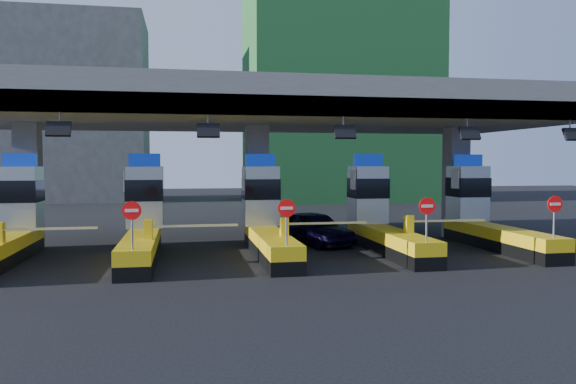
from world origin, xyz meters
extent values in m
plane|color=black|center=(0.00, 0.00, 0.00)|extent=(120.00, 120.00, 0.00)
cube|color=slate|center=(0.00, 3.00, 6.25)|extent=(28.00, 12.00, 1.50)
cube|color=#4C4C49|center=(0.00, -2.70, 5.85)|extent=(28.00, 0.60, 0.70)
cube|color=slate|center=(-10.00, 3.00, 2.75)|extent=(1.00, 1.00, 5.50)
cube|color=slate|center=(0.00, 3.00, 2.75)|extent=(1.00, 1.00, 5.50)
cube|color=slate|center=(10.00, 3.00, 2.75)|extent=(1.00, 1.00, 5.50)
cylinder|color=slate|center=(-7.50, -2.70, 5.25)|extent=(0.06, 0.06, 0.50)
cube|color=black|center=(-7.50, -2.90, 4.90)|extent=(0.80, 0.38, 0.54)
cylinder|color=slate|center=(-2.50, -2.70, 5.25)|extent=(0.06, 0.06, 0.50)
cube|color=black|center=(-2.50, -2.90, 4.90)|extent=(0.80, 0.38, 0.54)
cylinder|color=slate|center=(2.50, -2.70, 5.25)|extent=(0.06, 0.06, 0.50)
cube|color=black|center=(2.50, -2.90, 4.90)|extent=(0.80, 0.38, 0.54)
cylinder|color=slate|center=(7.50, -2.70, 5.25)|extent=(0.06, 0.06, 0.50)
cube|color=black|center=(7.50, -2.90, 4.90)|extent=(0.80, 0.38, 0.54)
cylinder|color=slate|center=(12.00, -2.70, 5.25)|extent=(0.06, 0.06, 0.50)
cube|color=black|center=(12.00, -2.90, 4.90)|extent=(0.80, 0.38, 0.54)
cube|color=black|center=(-10.00, -1.00, 0.25)|extent=(1.20, 8.00, 0.50)
cube|color=#E5B70C|center=(-10.00, -1.00, 0.75)|extent=(1.20, 8.00, 0.50)
cube|color=#9EA3A8|center=(-10.00, 1.80, 2.30)|extent=(1.50, 1.50, 2.60)
cube|color=black|center=(-10.00, 1.78, 2.60)|extent=(1.56, 1.56, 0.90)
cube|color=#0C2DBF|center=(-10.00, 1.80, 3.88)|extent=(1.30, 0.35, 0.55)
cube|color=white|center=(-8.00, -2.20, 1.45)|extent=(3.20, 0.08, 0.08)
cube|color=black|center=(-5.00, -1.00, 0.25)|extent=(1.20, 8.00, 0.50)
cube|color=#E5B70C|center=(-5.00, -1.00, 0.75)|extent=(1.20, 8.00, 0.50)
cube|color=#9EA3A8|center=(-5.00, 1.80, 2.30)|extent=(1.50, 1.50, 2.60)
cube|color=black|center=(-5.00, 1.78, 2.60)|extent=(1.56, 1.56, 0.90)
cube|color=#0C2DBF|center=(-5.00, 1.80, 3.88)|extent=(1.30, 0.35, 0.55)
cube|color=white|center=(-5.80, 1.50, 3.00)|extent=(0.06, 0.70, 0.90)
cylinder|color=slate|center=(-5.00, -4.60, 1.65)|extent=(0.07, 0.07, 1.30)
cylinder|color=red|center=(-5.00, -4.63, 2.25)|extent=(0.60, 0.04, 0.60)
cube|color=white|center=(-5.00, -4.65, 2.25)|extent=(0.42, 0.02, 0.10)
cube|color=#E5B70C|center=(-4.65, -2.20, 1.35)|extent=(0.30, 0.35, 0.70)
cube|color=white|center=(-3.00, -2.20, 1.45)|extent=(3.20, 0.08, 0.08)
cube|color=black|center=(0.00, -1.00, 0.25)|extent=(1.20, 8.00, 0.50)
cube|color=#E5B70C|center=(0.00, -1.00, 0.75)|extent=(1.20, 8.00, 0.50)
cube|color=#9EA3A8|center=(0.00, 1.80, 2.30)|extent=(1.50, 1.50, 2.60)
cube|color=black|center=(0.00, 1.78, 2.60)|extent=(1.56, 1.56, 0.90)
cube|color=#0C2DBF|center=(0.00, 1.80, 3.88)|extent=(1.30, 0.35, 0.55)
cube|color=white|center=(-0.80, 1.50, 3.00)|extent=(0.06, 0.70, 0.90)
cylinder|color=slate|center=(0.00, -4.60, 1.65)|extent=(0.07, 0.07, 1.30)
cylinder|color=red|center=(0.00, -4.63, 2.25)|extent=(0.60, 0.04, 0.60)
cube|color=white|center=(0.00, -4.65, 2.25)|extent=(0.42, 0.02, 0.10)
cube|color=#E5B70C|center=(0.35, -2.20, 1.35)|extent=(0.30, 0.35, 0.70)
cube|color=white|center=(2.00, -2.20, 1.45)|extent=(3.20, 0.08, 0.08)
cube|color=black|center=(5.00, -1.00, 0.25)|extent=(1.20, 8.00, 0.50)
cube|color=#E5B70C|center=(5.00, -1.00, 0.75)|extent=(1.20, 8.00, 0.50)
cube|color=#9EA3A8|center=(5.00, 1.80, 2.30)|extent=(1.50, 1.50, 2.60)
cube|color=black|center=(5.00, 1.78, 2.60)|extent=(1.56, 1.56, 0.90)
cube|color=#0C2DBF|center=(5.00, 1.80, 3.88)|extent=(1.30, 0.35, 0.55)
cube|color=white|center=(4.20, 1.50, 3.00)|extent=(0.06, 0.70, 0.90)
cylinder|color=slate|center=(5.00, -4.60, 1.65)|extent=(0.07, 0.07, 1.30)
cylinder|color=red|center=(5.00, -4.63, 2.25)|extent=(0.60, 0.04, 0.60)
cube|color=white|center=(5.00, -4.65, 2.25)|extent=(0.42, 0.02, 0.10)
cube|color=#E5B70C|center=(5.35, -2.20, 1.35)|extent=(0.30, 0.35, 0.70)
cube|color=white|center=(7.00, -2.20, 1.45)|extent=(3.20, 0.08, 0.08)
cube|color=black|center=(10.00, -1.00, 0.25)|extent=(1.20, 8.00, 0.50)
cube|color=#E5B70C|center=(10.00, -1.00, 0.75)|extent=(1.20, 8.00, 0.50)
cube|color=#9EA3A8|center=(10.00, 1.80, 2.30)|extent=(1.50, 1.50, 2.60)
cube|color=black|center=(10.00, 1.78, 2.60)|extent=(1.56, 1.56, 0.90)
cube|color=#0C2DBF|center=(10.00, 1.80, 3.88)|extent=(1.30, 0.35, 0.55)
cube|color=white|center=(9.20, 1.50, 3.00)|extent=(0.06, 0.70, 0.90)
cylinder|color=slate|center=(10.00, -4.60, 1.65)|extent=(0.07, 0.07, 1.30)
cylinder|color=red|center=(10.00, -4.63, 2.25)|extent=(0.60, 0.04, 0.60)
cube|color=white|center=(10.00, -4.65, 2.25)|extent=(0.42, 0.02, 0.10)
cube|color=#E5B70C|center=(10.35, -2.20, 1.35)|extent=(0.30, 0.35, 0.70)
cube|color=white|center=(12.00, -2.20, 1.45)|extent=(3.20, 0.08, 0.08)
cube|color=#1E5926|center=(12.00, 32.00, 14.00)|extent=(18.00, 12.00, 28.00)
cube|color=#4C4C49|center=(-14.00, 36.00, 9.00)|extent=(14.00, 10.00, 18.00)
imported|color=black|center=(2.54, 2.00, 0.77)|extent=(3.31, 4.86, 1.53)
camera|label=1|loc=(-3.38, -22.96, 3.77)|focal=35.00mm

